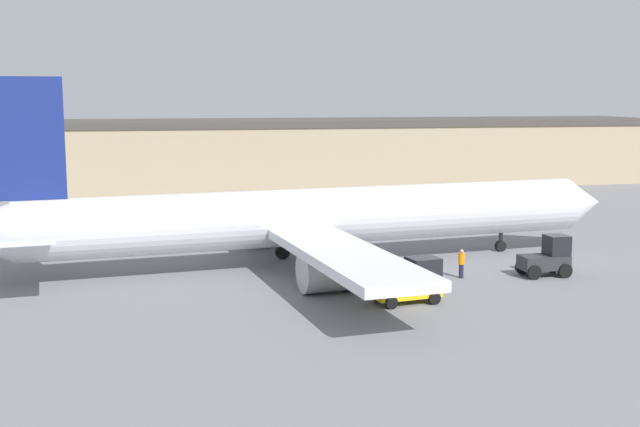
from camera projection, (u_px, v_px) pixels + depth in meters
The scene contains 6 objects.
ground_plane at pixel (320, 264), 49.26m from camera, with size 400.00×400.00×0.00m, color slate.
terminal_building at pixel (286, 153), 91.23m from camera, with size 87.27×14.02×7.47m.
airplane at pixel (303, 218), 48.49m from camera, with size 41.85×33.28×11.29m.
ground_crew_worker at pixel (461, 263), 45.42m from camera, with size 0.37×0.37×1.66m.
baggage_tug at pixel (548, 258), 45.96m from camera, with size 2.78×1.75×2.35m.
belt_loader_truck at pixel (411, 282), 40.10m from camera, with size 3.59×2.27×2.24m.
Camera 1 is at (-9.75, -47.26, 10.38)m, focal length 45.00 mm.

